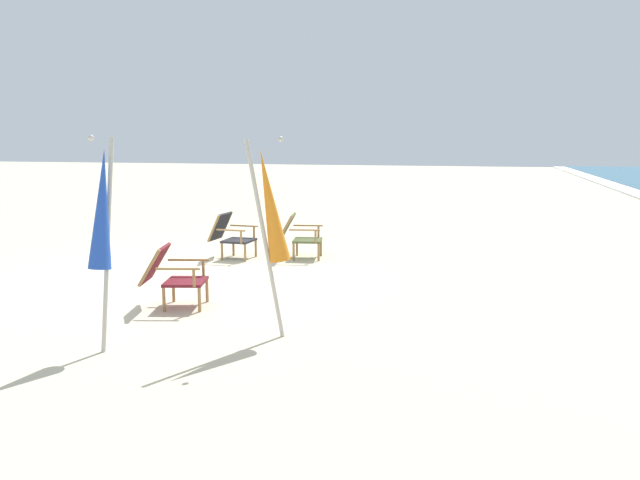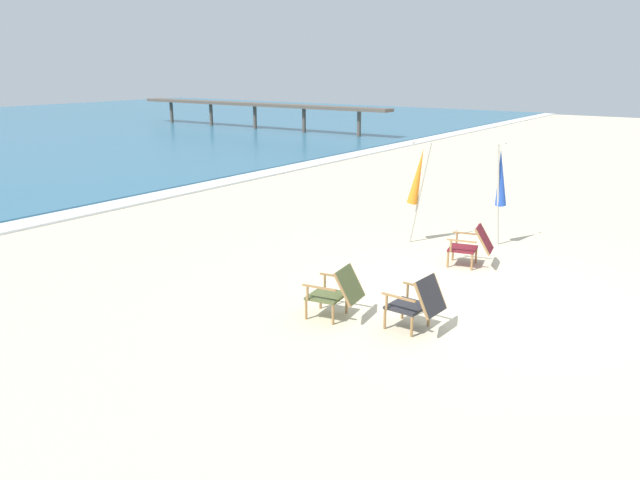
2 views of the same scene
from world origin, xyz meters
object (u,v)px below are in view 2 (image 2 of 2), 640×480
Objects in this scene: beach_chair_back_left at (418,302)px; beach_chair_front_right at (337,291)px; beach_chair_far_center at (472,244)px; umbrella_furled_orange at (418,177)px; umbrella_furled_blue at (501,179)px.

beach_chair_back_left is 0.96× the size of beach_chair_front_right.
beach_chair_far_center is 0.42× the size of umbrella_furled_orange.
beach_chair_back_left reaches higher than beach_chair_front_right.
umbrella_furled_orange is (0.86, 1.58, 0.95)m from beach_chair_far_center.
beach_chair_front_right is 0.40× the size of umbrella_furled_orange.
beach_chair_far_center is 0.42× the size of umbrella_furled_blue.
umbrella_furled_orange reaches higher than beach_chair_far_center.
beach_chair_far_center is 1.05× the size of beach_chair_front_right.
beach_chair_far_center is 1.10× the size of beach_chair_back_left.
umbrella_furled_orange is at bearing 117.46° from umbrella_furled_blue.
beach_chair_back_left is 0.38× the size of umbrella_furled_orange.
umbrella_furled_blue is (5.07, -0.51, 0.96)m from beach_chair_front_right.
beach_chair_back_left is at bearing -171.04° from beach_chair_far_center.
beach_chair_front_right is (-0.29, 1.15, -0.00)m from beach_chair_back_left.
umbrella_furled_blue reaches higher than umbrella_furled_orange.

